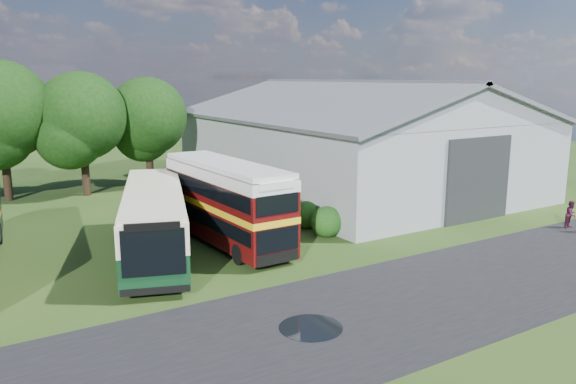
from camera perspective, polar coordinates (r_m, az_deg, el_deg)
ground at (r=22.73m, az=1.22°, el=-10.07°), size 120.00×120.00×0.00m
asphalt_road at (r=22.30m, az=12.13°, el=-10.78°), size 60.00×8.00×0.02m
puddle at (r=19.68m, az=2.32°, el=-13.66°), size 2.20×2.20×0.01m
storage_shed at (r=43.08m, az=6.48°, el=5.89°), size 18.80×24.80×8.15m
tree_mid at (r=42.72m, az=-27.19°, el=7.37°), size 6.80×6.80×9.60m
tree_right_a at (r=42.47m, az=-20.25°, el=7.23°), size 6.26×6.26×8.83m
tree_right_b at (r=44.52m, az=-14.09°, el=7.45°), size 5.98×5.98×8.45m
shrub_front at (r=30.42m, az=3.95°, el=-4.45°), size 1.70×1.70×1.70m
shrub_mid at (r=32.01m, az=1.86°, el=-3.61°), size 1.60×1.60×1.60m
shrub_back at (r=33.64m, az=-0.02°, el=-2.85°), size 1.80×1.80×1.80m
bus_green_single at (r=27.34m, az=-13.43°, el=-2.81°), size 6.41×12.11×3.27m
bus_maroon_double at (r=28.67m, az=-6.28°, el=-1.15°), size 2.77×9.87×4.22m
visitor_b at (r=35.47m, az=26.82°, el=-2.07°), size 0.82×0.68×1.55m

